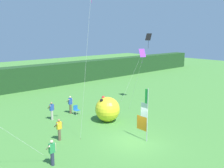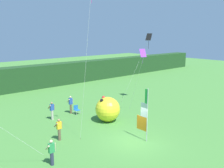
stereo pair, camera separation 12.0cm
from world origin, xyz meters
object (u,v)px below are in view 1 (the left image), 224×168
person_far_left (52,110)px  folding_chair (76,109)px  kite_black_diamond_2 (147,44)px  person_near_banner (70,104)px  person_mid_field (59,129)px  person_far_right (52,152)px  kite_magenta_diamond_3 (90,6)px  kite_purple_diamond_0 (142,55)px  inflatable_balloon (108,109)px  banner_flag (144,115)px

person_far_left → folding_chair: (2.59, -0.11, -0.39)m
kite_black_diamond_2 → person_near_banner: bearing=131.3°
person_near_banner → person_mid_field: size_ratio=1.06×
person_far_right → kite_magenta_diamond_3: kite_magenta_diamond_3 is taller
person_mid_field → folding_chair: person_mid_field is taller
person_mid_field → kite_black_diamond_2: (8.96, -0.62, 6.05)m
person_mid_field → kite_purple_diamond_0: (13.26, 3.75, 4.53)m
person_far_left → folding_chair: person_far_left is taller
kite_purple_diamond_0 → kite_black_diamond_2: size_ratio=0.77×
person_mid_field → person_far_right: person_mid_field is taller
person_near_banner → kite_black_diamond_2: 9.49m
person_far_left → person_far_right: size_ratio=1.04×
person_far_right → kite_magenta_diamond_3: size_ratio=0.15×
person_mid_field → inflatable_balloon: bearing=8.0°
banner_flag → person_mid_field: (-4.76, 4.15, -1.04)m
person_mid_field → kite_black_diamond_2: 10.83m
kite_purple_diamond_0 → kite_magenta_diamond_3: bearing=-155.8°
inflatable_balloon → kite_magenta_diamond_3: bearing=-148.6°
person_far_left → kite_magenta_diamond_3: (0.33, -5.68, 8.79)m
person_far_right → person_mid_field: bearing=53.3°
person_near_banner → folding_chair: person_near_banner is taller
person_mid_field → kite_magenta_diamond_3: kite_magenta_diamond_3 is taller
folding_chair → kite_black_diamond_2: (4.58, -4.94, 6.42)m
person_far_right → person_near_banner: bearing=51.3°
person_far_left → person_far_right: (-3.96, -7.33, -0.03)m
person_far_left → person_far_right: 8.33m
person_near_banner → folding_chair: size_ratio=1.99×
inflatable_balloon → kite_purple_diamond_0: (7.86, 2.99, 4.29)m
kite_black_diamond_2 → person_mid_field: bearing=176.0°
inflatable_balloon → kite_black_diamond_2: (3.56, -1.38, 5.81)m
inflatable_balloon → kite_black_diamond_2: 6.95m
inflatable_balloon → folding_chair: 3.75m
person_mid_field → banner_flag: bearing=-41.1°
folding_chair → kite_black_diamond_2: bearing=-47.2°
kite_black_diamond_2 → kite_magenta_diamond_3: size_ratio=0.70×
person_far_right → banner_flag: bearing=-10.2°
person_far_right → folding_chair: bearing=47.8°
person_far_left → kite_magenta_diamond_3: size_ratio=0.15×
inflatable_balloon → kite_black_diamond_2: kite_black_diamond_2 is taller
person_far_left → inflatable_balloon: 5.15m
banner_flag → kite_purple_diamond_0: size_ratio=0.66×
kite_magenta_diamond_3 → person_near_banner: bearing=72.2°
inflatable_balloon → kite_magenta_diamond_3: size_ratio=0.20×
kite_magenta_diamond_3 → inflatable_balloon: bearing=31.4°
kite_magenta_diamond_3 → folding_chair: bearing=67.8°
banner_flag → person_far_right: (-6.92, 1.24, -1.06)m
inflatable_balloon → kite_purple_diamond_0: size_ratio=0.38×
person_mid_field → inflatable_balloon: inflatable_balloon is taller
inflatable_balloon → person_near_banner: bearing=107.3°
folding_chair → kite_magenta_diamond_3: kite_magenta_diamond_3 is taller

